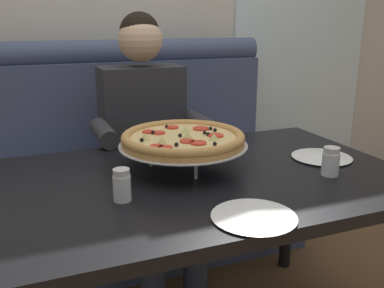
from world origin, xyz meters
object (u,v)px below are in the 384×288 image
shaker_oregano (330,163)px  plate_near_right (322,156)px  dining_table (208,195)px  diner_main (148,133)px  shaker_parmesan (122,187)px  plate_near_left (254,215)px  pizza (183,139)px  booth_bench (142,175)px

shaker_oregano → plate_near_right: (0.09, 0.16, -0.03)m
dining_table → diner_main: bearing=92.6°
diner_main → shaker_oregano: size_ratio=12.87×
shaker_parmesan → plate_near_left: (0.30, -0.24, -0.03)m
dining_table → shaker_parmesan: shaker_parmesan is taller
dining_table → diner_main: diner_main is taller
dining_table → shaker_oregano: shaker_oregano is taller
shaker_oregano → plate_near_right: size_ratio=0.43×
plate_near_right → shaker_oregano: bearing=-120.1°
plate_near_right → plate_near_left: bearing=-144.6°
diner_main → pizza: bearing=-92.9°
booth_bench → plate_near_right: bearing=-62.6°
shaker_oregano → plate_near_left: 0.45m
dining_table → plate_near_left: plate_near_left is taller
diner_main → shaker_parmesan: size_ratio=12.97×
booth_bench → shaker_oregano: bearing=-70.6°
plate_near_left → plate_near_right: same height
booth_bench → plate_near_left: bearing=-91.1°
shaker_parmesan → shaker_oregano: same height
diner_main → shaker_parmesan: bearing=-111.2°
pizza → shaker_parmesan: pizza is taller
plate_near_left → shaker_oregano: bearing=25.5°
shaker_parmesan → pizza: bearing=37.6°
booth_bench → pizza: (-0.06, -0.82, 0.43)m
pizza → plate_near_left: (0.03, -0.45, -0.10)m
shaker_parmesan → plate_near_right: size_ratio=0.43×
diner_main → plate_near_left: bearing=-89.7°
booth_bench → plate_near_right: (0.48, -0.92, 0.33)m
diner_main → plate_near_right: (0.51, -0.65, 0.02)m
pizza → plate_near_left: 0.46m
dining_table → shaker_parmesan: size_ratio=13.84×
booth_bench → shaker_oregano: 1.20m
diner_main → pizza: 0.57m
shaker_parmesan → shaker_oregano: 0.71m
shaker_parmesan → plate_near_right: shaker_parmesan is taller
plate_near_right → diner_main: bearing=127.8°
booth_bench → shaker_oregano: (0.38, -1.08, 0.37)m
diner_main → booth_bench: bearing=83.7°
diner_main → pizza: size_ratio=2.78×
diner_main → shaker_oregano: diner_main is taller
booth_bench → diner_main: 0.41m
booth_bench → shaker_parmesan: (-0.33, -1.03, 0.37)m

